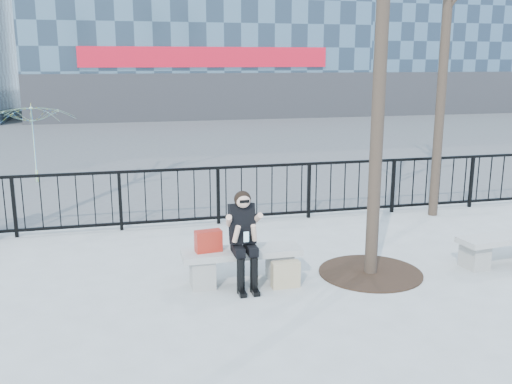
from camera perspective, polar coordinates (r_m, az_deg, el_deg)
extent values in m
plane|color=gray|center=(8.08, -1.43, -9.03)|extent=(120.00, 120.00, 0.00)
cube|color=#474747|center=(22.58, -9.58, 5.13)|extent=(60.00, 23.00, 0.01)
cube|color=black|center=(10.62, -4.91, 2.38)|extent=(14.00, 0.05, 0.05)
cube|color=black|center=(10.84, -4.81, -2.61)|extent=(14.00, 0.05, 0.05)
cube|color=#2D2D30|center=(29.69, -4.84, 9.44)|extent=(18.00, 0.08, 2.40)
cube|color=#B60C1F|center=(29.58, -4.90, 13.30)|extent=(12.60, 0.12, 1.00)
cube|color=#2D2D30|center=(36.42, 23.00, 9.12)|extent=(16.00, 0.08, 2.40)
cylinder|color=black|center=(8.04, 12.60, 17.84)|extent=(0.18, 0.18, 7.50)
cylinder|color=black|center=(11.64, 18.42, 14.68)|extent=(0.18, 0.18, 7.00)
cylinder|color=black|center=(8.56, 11.36, -7.90)|extent=(1.50, 1.50, 0.02)
cube|color=gray|center=(7.92, -5.37, -8.01)|extent=(0.32, 0.38, 0.40)
cube|color=gray|center=(8.13, 2.38, -7.38)|extent=(0.32, 0.38, 0.40)
cube|color=gray|center=(7.92, -1.45, -6.05)|extent=(1.65, 0.46, 0.09)
cube|color=gray|center=(9.18, 21.03, -5.91)|extent=(0.31, 0.36, 0.38)
cube|color=gray|center=(9.41, 23.79, -4.20)|extent=(1.58, 0.44, 0.09)
cube|color=#A41F14|center=(7.80, -4.79, -4.91)|extent=(0.38, 0.21, 0.29)
cube|color=#C1AE88|center=(7.86, 2.98, -8.24)|extent=(0.39, 0.15, 0.37)
imported|color=gold|center=(15.32, -21.41, 4.52)|extent=(2.91, 2.93, 2.01)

